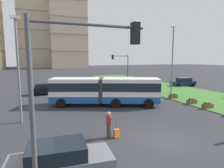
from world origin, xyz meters
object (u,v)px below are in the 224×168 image
Objects in this scene: car_grey_wagon at (60,162)px; rolling_suitcase at (116,133)px; pedestrian_crossing at (109,123)px; flower_planter_2 at (192,101)px; car_black_sedan at (45,89)px; flower_planter_3 at (173,96)px; streetlight_median at (172,58)px; traffic_light_far_right at (122,65)px; traffic_light_near_left at (71,80)px; apartment_tower_centre at (67,20)px; articulated_bus at (105,90)px; streetlight_left at (18,65)px; flower_planter_1 at (208,105)px; car_navy_sedan at (183,82)px; apartment_tower_westcentre at (36,32)px.

car_grey_wagon is 4.70× the size of rolling_suitcase.
pedestrian_crossing reaches higher than flower_planter_2.
flower_planter_3 is (15.03, -9.48, -0.33)m from car_black_sedan.
pedestrian_crossing is 14.60m from flower_planter_3.
car_black_sedan is 4.05× the size of flower_planter_3.
streetlight_median is (1.90, 2.73, 4.82)m from flower_planter_3.
rolling_suitcase is 23.15m from traffic_light_far_right.
streetlight_median reaches higher than traffic_light_near_left.
traffic_light_near_left is at bearing -128.78° from rolling_suitcase.
streetlight_median is at bearing 38.12° from pedestrian_crossing.
flower_planter_3 is (11.60, 8.42, 0.11)m from rolling_suitcase.
apartment_tower_centre is at bearing 82.17° from rolling_suitcase.
articulated_bus is at bearing -166.91° from streetlight_median.
traffic_light_far_right is 0.70× the size of streetlight_left.
car_grey_wagon is 0.79× the size of traffic_light_far_right.
car_black_sedan is 4.05× the size of flower_planter_1.
car_black_sedan and car_grey_wagon have the same top height.
streetlight_left is (-8.24, -2.88, 2.94)m from articulated_bus.
car_grey_wagon reaches higher than flower_planter_3.
rolling_suitcase is 0.10× the size of streetlight_median.
streetlight_median reaches higher than streetlight_left.
car_navy_sedan is at bearing 38.64° from car_grey_wagon.
articulated_bus is 2.59× the size of car_grey_wagon.
traffic_light_far_right reaches higher than car_navy_sedan.
flower_planter_2 is 15.72m from traffic_light_far_right.
traffic_light_near_left is 0.78× the size of streetlight_left.
traffic_light_far_right is 0.11× the size of apartment_tower_centre.
car_grey_wagon is at bearing -143.63° from flower_planter_3.
traffic_light_far_right is (10.57, 20.30, 2.96)m from pedestrian_crossing.
streetlight_left is (-5.43, 5.48, 3.59)m from pedestrian_crossing.
car_grey_wagon is (-6.28, -11.57, -0.90)m from articulated_bus.
car_grey_wagon is 104.96m from apartment_tower_centre.
apartment_tower_centre reaches higher than car_grey_wagon.
flower_planter_1 is 18.16m from streetlight_left.
car_navy_sedan is 15.03m from flower_planter_2.
streetlight_median is at bearing -89.93° from apartment_tower_centre.
car_black_sedan is at bearing 139.92° from flower_planter_2.
streetlight_left reaches higher than flower_planter_2.
apartment_tower_westcentre is at bearing 89.50° from car_black_sedan.
traffic_light_far_right reaches higher than flower_planter_1.
traffic_light_near_left is at bearing -137.57° from streetlight_median.
flower_planter_2 is (15.53, 8.27, -0.33)m from car_grey_wagon.
apartment_tower_westcentre is (-14.24, 103.13, 19.37)m from flower_planter_2.
apartment_tower_westcentre reaches higher than flower_planter_1.
car_grey_wagon is at bearing -142.49° from rolling_suitcase.
car_grey_wagon is (-0.50, -20.92, 0.00)m from car_black_sedan.
traffic_light_near_left is 0.12× the size of apartment_tower_centre.
car_grey_wagon is 3.96m from traffic_light_near_left.
car_black_sedan is 0.54× the size of streetlight_left.
rolling_suitcase reaches higher than flower_planter_2.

